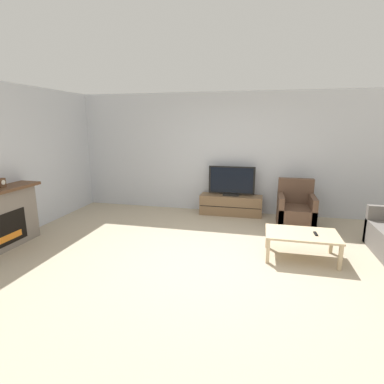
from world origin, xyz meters
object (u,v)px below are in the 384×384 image
(mantel_clock, at_px, (2,183))
(coffee_table, at_px, (302,236))
(tv, at_px, (232,182))
(remote, at_px, (316,234))
(tv_stand, at_px, (231,205))
(armchair, at_px, (295,211))

(mantel_clock, height_order, coffee_table, mantel_clock)
(mantel_clock, height_order, tv, mantel_clock)
(mantel_clock, xyz_separation_m, coffee_table, (4.71, 0.62, -0.72))
(mantel_clock, relative_size, remote, 0.99)
(remote, bearing_deg, mantel_clock, -176.27)
(tv, height_order, coffee_table, tv)
(coffee_table, xyz_separation_m, remote, (0.19, -0.01, 0.05))
(tv_stand, height_order, armchair, armchair)
(mantel_clock, bearing_deg, coffee_table, 7.49)
(tv_stand, bearing_deg, tv, -90.00)
(tv, relative_size, armchair, 1.11)
(tv, bearing_deg, tv_stand, 90.00)
(tv_stand, xyz_separation_m, tv, (-0.00, -0.00, 0.53))
(mantel_clock, bearing_deg, tv_stand, 37.50)
(remote, bearing_deg, tv, 122.48)
(mantel_clock, relative_size, armchair, 0.16)
(mantel_clock, distance_m, remote, 4.99)
(mantel_clock, bearing_deg, remote, 7.08)
(mantel_clock, relative_size, coffee_table, 0.14)
(tv, bearing_deg, mantel_clock, -142.52)
(armchair, xyz_separation_m, remote, (0.12, -1.59, 0.11))
(tv, distance_m, coffee_table, 2.42)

